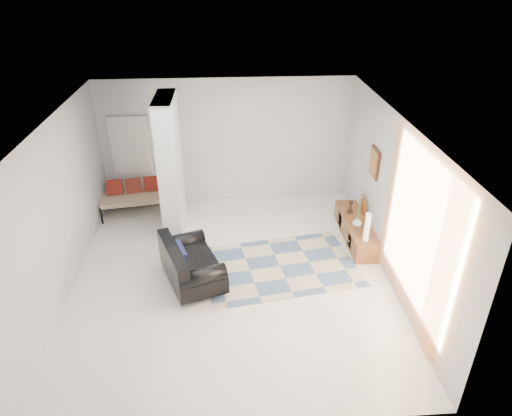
{
  "coord_description": "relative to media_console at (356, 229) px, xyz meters",
  "views": [
    {
      "loc": [
        0.01,
        -6.56,
        4.98
      ],
      "look_at": [
        0.49,
        0.6,
        1.02
      ],
      "focal_mm": 32.0,
      "sensor_mm": 36.0,
      "label": 1
    }
  ],
  "objects": [
    {
      "name": "bronze_figurine",
      "position": [
        -0.05,
        0.35,
        0.33
      ],
      "size": [
        0.14,
        0.14,
        0.27
      ],
      "primitive_type": null,
      "rotation": [
        0.0,
        0.0,
        0.0
      ],
      "color": "black",
      "rests_on": "media_console"
    },
    {
      "name": "floor",
      "position": [
        -2.52,
        -1.06,
        -0.2
      ],
      "size": [
        6.0,
        6.0,
        0.0
      ],
      "primitive_type": "plane",
      "color": "white",
      "rests_on": "ground"
    },
    {
      "name": "cylinder_lamp",
      "position": [
        -0.02,
        -0.69,
        0.47
      ],
      "size": [
        0.1,
        0.1,
        0.55
      ],
      "primitive_type": "cylinder",
      "color": "silver",
      "rests_on": "media_console"
    },
    {
      "name": "curtain",
      "position": [
        0.15,
        -2.21,
        1.25
      ],
      "size": [
        0.0,
        2.55,
        2.55
      ],
      "primitive_type": "plane",
      "rotation": [
        1.57,
        0.0,
        1.57
      ],
      "color": "#FF9543",
      "rests_on": "wall_right"
    },
    {
      "name": "wall_back",
      "position": [
        -2.52,
        1.94,
        1.2
      ],
      "size": [
        6.0,
        0.0,
        6.0
      ],
      "primitive_type": "plane",
      "rotation": [
        1.57,
        0.0,
        0.0
      ],
      "color": "silver",
      "rests_on": "ground"
    },
    {
      "name": "vase",
      "position": [
        -0.05,
        -0.19,
        0.29
      ],
      "size": [
        0.21,
        0.21,
        0.19
      ],
      "primitive_type": "imported",
      "rotation": [
        0.0,
        0.0,
        0.16
      ],
      "color": "silver",
      "rests_on": "media_console"
    },
    {
      "name": "wall_front",
      "position": [
        -2.52,
        -4.06,
        1.2
      ],
      "size": [
        6.0,
        0.0,
        6.0
      ],
      "primitive_type": "plane",
      "rotation": [
        -1.57,
        0.0,
        0.0
      ],
      "color": "silver",
      "rests_on": "ground"
    },
    {
      "name": "wall_right",
      "position": [
        0.23,
        -1.06,
        1.2
      ],
      "size": [
        0.0,
        6.0,
        6.0
      ],
      "primitive_type": "plane",
      "rotation": [
        1.57,
        0.0,
        -1.57
      ],
      "color": "silver",
      "rests_on": "ground"
    },
    {
      "name": "wall_left",
      "position": [
        -5.27,
        -1.06,
        1.2
      ],
      "size": [
        0.0,
        6.0,
        6.0
      ],
      "primitive_type": "plane",
      "rotation": [
        1.57,
        0.0,
        1.57
      ],
      "color": "silver",
      "rests_on": "ground"
    },
    {
      "name": "media_console",
      "position": [
        0.0,
        0.0,
        0.0
      ],
      "size": [
        0.45,
        1.8,
        0.8
      ],
      "color": "brown",
      "rests_on": "floor"
    },
    {
      "name": "partition_column",
      "position": [
        -3.62,
        0.54,
        1.2
      ],
      "size": [
        0.35,
        1.2,
        2.8
      ],
      "primitive_type": "cube",
      "color": "silver",
      "rests_on": "floor"
    },
    {
      "name": "hallway_door",
      "position": [
        -4.62,
        1.9,
        0.82
      ],
      "size": [
        0.85,
        0.06,
        2.04
      ],
      "primitive_type": "cube",
      "color": "silver",
      "rests_on": "floor"
    },
    {
      "name": "loveseat",
      "position": [
        -3.23,
        -1.18,
        0.16
      ],
      "size": [
        1.25,
        1.6,
        0.76
      ],
      "rotation": [
        0.0,
        0.0,
        0.35
      ],
      "color": "silver",
      "rests_on": "floor"
    },
    {
      "name": "wall_art",
      "position": [
        0.2,
        -0.0,
        1.45
      ],
      "size": [
        0.04,
        0.45,
        0.55
      ],
      "primitive_type": "cube",
      "color": "#3F2111",
      "rests_on": "wall_right"
    },
    {
      "name": "daybed",
      "position": [
        -4.45,
        1.41,
        0.21
      ],
      "size": [
        1.83,
        0.99,
        0.77
      ],
      "rotation": [
        0.0,
        0.0,
        0.15
      ],
      "color": "black",
      "rests_on": "floor"
    },
    {
      "name": "ceiling",
      "position": [
        -2.52,
        -1.06,
        2.6
      ],
      "size": [
        6.0,
        6.0,
        0.0
      ],
      "primitive_type": "plane",
      "rotation": [
        3.14,
        0.0,
        0.0
      ],
      "color": "white",
      "rests_on": "wall_back"
    },
    {
      "name": "area_rug",
      "position": [
        -1.62,
        -0.86,
        -0.2
      ],
      "size": [
        2.99,
        2.24,
        0.01
      ],
      "primitive_type": "cube",
      "rotation": [
        0.0,
        0.0,
        0.16
      ],
      "color": "#BFB692",
      "rests_on": "floor"
    }
  ]
}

